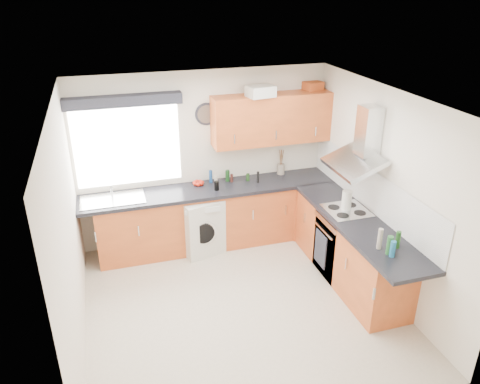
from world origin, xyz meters
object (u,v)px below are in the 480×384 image
object	(u,v)px
oven	(343,244)
washing_machine	(200,224)
upper_cabinets	(272,119)
extractor_hood	(361,146)

from	to	relation	value
oven	washing_machine	world-z (taller)	oven
upper_cabinets	washing_machine	bearing A→B (deg)	-168.80
extractor_hood	upper_cabinets	distance (m)	1.48
oven	upper_cabinets	xyz separation A→B (m)	(-0.55, 1.32, 1.38)
upper_cabinets	washing_machine	xyz separation A→B (m)	(-1.14, -0.23, -1.39)
extractor_hood	oven	bearing A→B (deg)	180.00
oven	upper_cabinets	world-z (taller)	upper_cabinets
oven	extractor_hood	distance (m)	1.35
oven	extractor_hood	world-z (taller)	extractor_hood
oven	extractor_hood	bearing A→B (deg)	-0.00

